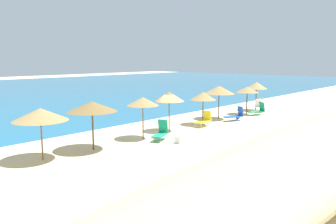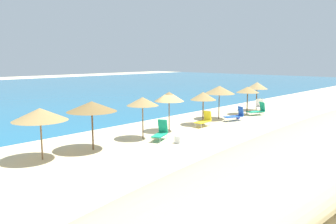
# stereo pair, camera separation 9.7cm
# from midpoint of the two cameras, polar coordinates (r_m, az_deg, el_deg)

# --- Properties ---
(ground_plane) EXTENTS (160.00, 160.00, 0.00)m
(ground_plane) POSITION_cam_midpoint_polar(r_m,az_deg,el_deg) (22.61, 1.92, -3.55)
(ground_plane) COLOR beige
(beach_umbrella_1) EXTENTS (2.63, 2.63, 2.55)m
(beach_umbrella_1) POSITION_cam_midpoint_polar(r_m,az_deg,el_deg) (17.40, -20.71, -0.39)
(beach_umbrella_1) COLOR brown
(beach_umbrella_1) RESTS_ON ground_plane
(beach_umbrella_2) EXTENTS (2.67, 2.67, 2.64)m
(beach_umbrella_2) POSITION_cam_midpoint_polar(r_m,az_deg,el_deg) (18.54, -12.73, 0.90)
(beach_umbrella_2) COLOR brown
(beach_umbrella_2) RESTS_ON ground_plane
(beach_umbrella_3) EXTENTS (1.96, 1.96, 2.57)m
(beach_umbrella_3) POSITION_cam_midpoint_polar(r_m,az_deg,el_deg) (20.74, -4.38, 1.76)
(beach_umbrella_3) COLOR brown
(beach_umbrella_3) RESTS_ON ground_plane
(beach_umbrella_4) EXTENTS (2.01, 2.01, 2.69)m
(beach_umbrella_4) POSITION_cam_midpoint_polar(r_m,az_deg,el_deg) (22.84, 0.07, 2.59)
(beach_umbrella_4) COLOR brown
(beach_umbrella_4) RESTS_ON ground_plane
(beach_umbrella_5) EXTENTS (1.93, 1.93, 2.45)m
(beach_umbrella_5) POSITION_cam_midpoint_polar(r_m,az_deg,el_deg) (25.29, 5.78, 2.68)
(beach_umbrella_5) COLOR brown
(beach_umbrella_5) RESTS_ON ground_plane
(beach_umbrella_6) EXTENTS (2.50, 2.50, 2.71)m
(beach_umbrella_6) POSITION_cam_midpoint_polar(r_m,az_deg,el_deg) (27.88, 8.44, 3.69)
(beach_umbrella_6) COLOR brown
(beach_umbrella_6) RESTS_ON ground_plane
(beach_umbrella_7) EXTENTS (1.99, 1.99, 2.46)m
(beach_umbrella_7) POSITION_cam_midpoint_polar(r_m,az_deg,el_deg) (30.69, 13.03, 3.65)
(beach_umbrella_7) COLOR brown
(beach_umbrella_7) RESTS_ON ground_plane
(beach_umbrella_8) EXTENTS (2.00, 2.00, 2.69)m
(beach_umbrella_8) POSITION_cam_midpoint_polar(r_m,az_deg,el_deg) (33.31, 14.50, 4.30)
(beach_umbrella_8) COLOR brown
(beach_umbrella_8) RESTS_ON ground_plane
(lounge_chair_0) EXTENTS (1.69, 1.28, 1.12)m
(lounge_chair_0) POSITION_cam_midpoint_polar(r_m,az_deg,el_deg) (30.73, 14.60, 0.31)
(lounge_chair_0) COLOR #199972
(lounge_chair_0) RESTS_ON ground_plane
(lounge_chair_1) EXTENTS (1.72, 1.12, 1.13)m
(lounge_chair_1) POSITION_cam_midpoint_polar(r_m,az_deg,el_deg) (27.49, 11.07, -0.49)
(lounge_chair_1) COLOR blue
(lounge_chair_1) RESTS_ON ground_plane
(lounge_chair_2) EXTENTS (1.46, 0.72, 1.10)m
(lounge_chair_2) POSITION_cam_midpoint_polar(r_m,az_deg,el_deg) (24.88, 5.94, -1.32)
(lounge_chair_2) COLOR yellow
(lounge_chair_2) RESTS_ON ground_plane
(lounge_chair_3) EXTENTS (1.53, 1.33, 1.19)m
(lounge_chair_3) POSITION_cam_midpoint_polar(r_m,az_deg,el_deg) (32.70, 14.95, 0.92)
(lounge_chair_3) COLOR white
(lounge_chair_3) RESTS_ON ground_plane
(lounge_chair_4) EXTENTS (1.51, 1.08, 1.21)m
(lounge_chair_4) POSITION_cam_midpoint_polar(r_m,az_deg,el_deg) (20.64, -1.35, -3.35)
(lounge_chair_4) COLOR #199972
(lounge_chair_4) RESTS_ON ground_plane
(beach_ball) EXTENTS (0.37, 0.37, 0.37)m
(beach_ball) POSITION_cam_midpoint_polar(r_m,az_deg,el_deg) (28.38, 11.49, -0.79)
(beach_ball) COLOR blue
(beach_ball) RESTS_ON ground_plane
(cooler_box) EXTENTS (0.34, 0.43, 0.44)m
(cooler_box) POSITION_cam_midpoint_polar(r_m,az_deg,el_deg) (19.91, 1.67, -4.62)
(cooler_box) COLOR white
(cooler_box) RESTS_ON ground_plane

